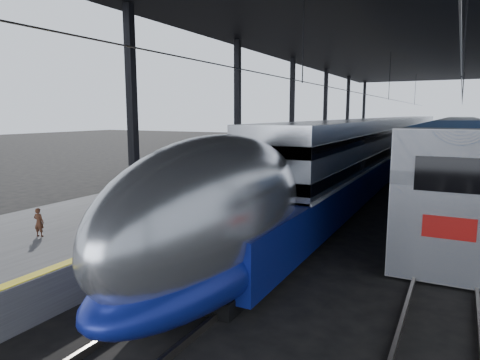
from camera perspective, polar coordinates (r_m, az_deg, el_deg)
The scene contains 8 objects.
ground at distance 12.80m, azimuth -8.56°, elevation -11.27°, with size 160.00×160.00×0.00m, color black.
platform at distance 31.78m, azimuth 7.56°, elevation 1.74°, with size 6.00×80.00×1.00m, color #4C4C4F.
yellow_strip at distance 30.90m, azimuth 12.47°, elevation 2.35°, with size 0.30×80.00×0.01m, color yellow.
rails at distance 30.13m, azimuth 22.01°, elevation -0.02°, with size 6.52×80.00×0.16m.
canopy at distance 30.53m, azimuth 17.95°, elevation 17.34°, with size 18.00×75.00×9.47m.
tgv_train at distance 36.61m, azimuth 19.24°, elevation 4.44°, with size 2.82×65.20×4.04m.
second_train at distance 38.87m, azimuth 27.13°, elevation 4.39°, with size 2.91×56.05×4.00m.
child at distance 13.11m, azimuth -25.24°, elevation -5.11°, with size 0.30×0.19×0.81m, color #462617.
Camera 1 is at (7.10, -9.71, 4.37)m, focal length 32.00 mm.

